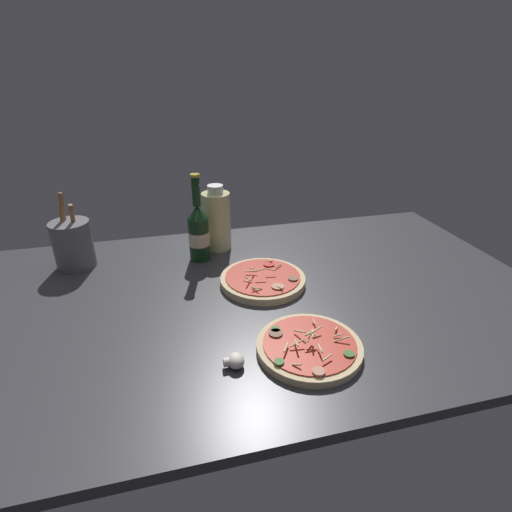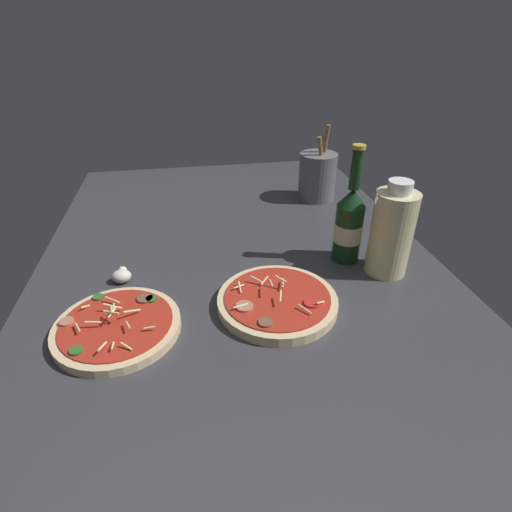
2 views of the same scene
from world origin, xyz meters
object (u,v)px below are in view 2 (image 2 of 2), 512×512
object	(u,v)px
beer_bottle	(349,223)
utensil_crock	(317,176)
oil_bottle	(391,232)
mushroom_left	(122,276)
pizza_near	(117,326)
pizza_far	(277,301)

from	to	relation	value
beer_bottle	utensil_crock	distance (cm)	36.09
oil_bottle	mushroom_left	world-z (taller)	oil_bottle
beer_bottle	utensil_crock	bearing A→B (deg)	173.27
beer_bottle	mushroom_left	world-z (taller)	beer_bottle
pizza_near	pizza_far	size ratio (longest dim) A/B	0.96
mushroom_left	utensil_crock	bearing A→B (deg)	124.23
utensil_crock	beer_bottle	bearing A→B (deg)	-6.73
pizza_near	pizza_far	xyz separation A→B (cm)	(-2.08, 29.37, 0.13)
pizza_near	oil_bottle	size ratio (longest dim) A/B	1.07
beer_bottle	utensil_crock	world-z (taller)	beer_bottle
pizza_far	beer_bottle	world-z (taller)	beer_bottle
beer_bottle	oil_bottle	distance (cm)	9.33
pizza_near	beer_bottle	bearing A→B (deg)	108.98
beer_bottle	oil_bottle	world-z (taller)	beer_bottle
pizza_far	beer_bottle	distance (cm)	25.39
pizza_far	utensil_crock	xyz separation A→B (cm)	(-50.43, 23.43, 5.96)
pizza_near	utensil_crock	world-z (taller)	utensil_crock
pizza_near	utensil_crock	bearing A→B (deg)	134.84
oil_bottle	utensil_crock	distance (cm)	42.42
pizza_far	beer_bottle	size ratio (longest dim) A/B	0.88
utensil_crock	pizza_near	bearing A→B (deg)	-45.16
oil_bottle	mushroom_left	bearing A→B (deg)	-95.82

